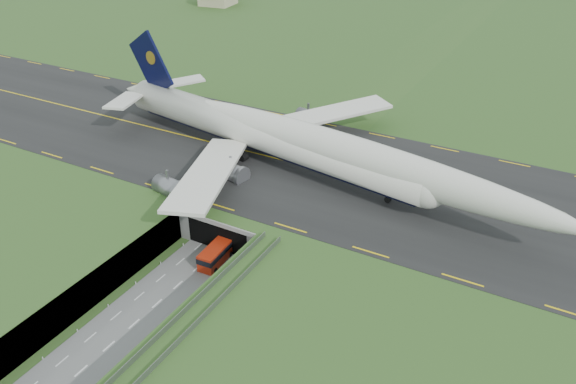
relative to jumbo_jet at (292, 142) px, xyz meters
The scene contains 8 objects.
ground 33.07m from the jumbo_jet, 93.73° to the right, with size 900.00×900.00×0.00m, color #2E5221.
airfield_deck 32.12m from the jumbo_jet, 93.73° to the right, with size 800.00×800.00×6.00m, color gray.
trench_road 40.13m from the jumbo_jet, 93.00° to the right, with size 12.00×75.00×0.20m, color slate.
taxiway 6.46m from the jumbo_jet, 132.69° to the left, with size 800.00×44.00×0.18m, color black.
tunnel_portal 16.59m from the jumbo_jet, 98.11° to the right, with size 17.00×22.30×6.00m.
guideway 51.15m from the jumbo_jet, 79.79° to the right, with size 3.00×53.00×7.05m.
jumbo_jet is the anchor object (origin of this frame).
shuttle_tram 27.78m from the jumbo_jet, 90.56° to the right, with size 3.25×7.60×3.04m.
Camera 1 is at (48.75, -55.30, 56.84)m, focal length 35.00 mm.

